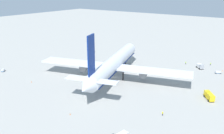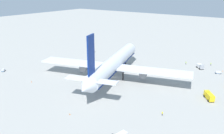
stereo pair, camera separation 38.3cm
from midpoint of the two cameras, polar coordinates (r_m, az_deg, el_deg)
ground_plane at (r=122.41m, az=0.62°, el=-2.39°), size 600.00×600.00×0.00m
airliner at (r=118.84m, az=0.43°, el=0.76°), size 72.03×75.75×26.99m
service_truck_0 at (r=105.64m, az=22.34°, el=-6.43°), size 6.47×5.52×2.84m
service_truck_2 at (r=143.47m, az=20.45°, el=0.20°), size 5.24×5.06×2.76m
baggage_cart_0 at (r=138.97m, az=24.15°, el=-1.16°), size 2.35×3.60×1.35m
baggage_cart_1 at (r=143.06m, az=-24.52°, el=-0.67°), size 2.72×2.48×1.38m
baggage_cart_2 at (r=170.75m, az=-4.38°, el=3.90°), size 1.99×3.48×1.45m
ground_worker_1 at (r=151.95m, az=22.66°, el=0.68°), size 0.55×0.55×1.71m
ground_worker_2 at (r=148.71m, az=17.36°, el=0.92°), size 0.55×0.55×1.75m
ground_worker_3 at (r=88.59m, az=12.07°, el=-10.82°), size 0.48×0.48×1.68m
traffic_cone_0 at (r=121.90m, az=-18.63°, el=-3.36°), size 0.36×0.36×0.55m
traffic_cone_1 at (r=88.81m, az=-9.95°, el=-11.03°), size 0.36×0.36×0.55m
traffic_cone_2 at (r=144.00m, az=25.04°, el=-0.83°), size 0.36×0.36×0.55m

